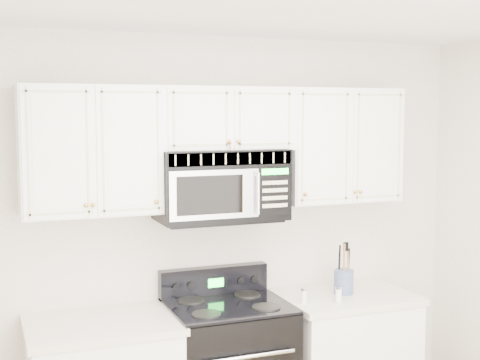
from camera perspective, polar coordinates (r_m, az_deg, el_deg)
name	(u,v)px	position (r m, az deg, el deg)	size (l,w,h in m)	color
room	(355,311)	(2.85, 9.75, -10.93)	(3.51, 3.51, 2.61)	brown
upper_cabinets	(223,141)	(4.17, -1.43, 3.32)	(2.44, 0.37, 0.75)	white
microwave	(221,184)	(4.14, -1.65, -0.38)	(0.79, 0.45, 0.44)	black
utensil_crock	(344,281)	(4.51, 8.84, -8.50)	(0.13, 0.13, 0.34)	#4B5C82
shaker_salt	(304,295)	(4.28, 5.47, -9.77)	(0.04, 0.04, 0.09)	white
shaker_pepper	(339,294)	(4.32, 8.41, -9.60)	(0.04, 0.04, 0.10)	white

